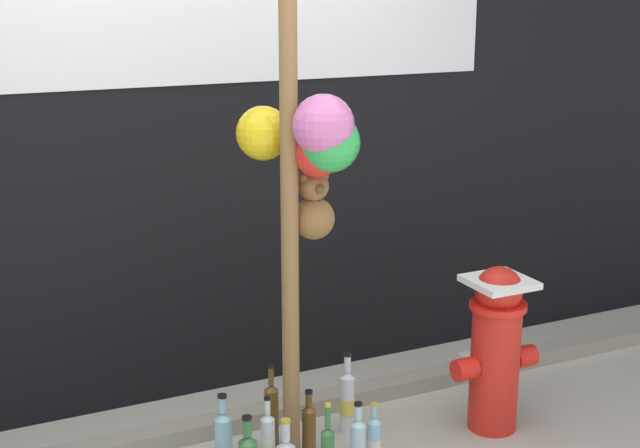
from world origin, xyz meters
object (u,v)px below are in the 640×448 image
bottle_8 (272,414)px  memorial_post (303,93)px  bottle_1 (358,443)px  bottle_3 (374,439)px  bottle_9 (268,446)px  fire_hydrant (496,345)px  bottle_6 (223,437)px  bottle_5 (347,401)px  bottle_0 (309,428)px

bottle_8 → memorial_post: bearing=-63.2°
bottle_1 → bottle_3: size_ratio=1.15×
bottle_3 → bottle_9: bearing=173.1°
bottle_3 → bottle_9: 0.48m
memorial_post → bottle_3: size_ratio=10.42×
fire_hydrant → bottle_6: bearing=170.7°
fire_hydrant → bottle_3: (-0.66, -0.04, -0.31)m
bottle_1 → bottle_6: size_ratio=0.96×
bottle_5 → bottle_8: bottle_8 is taller
bottle_0 → bottle_8: 0.19m
bottle_6 → bottle_9: bottle_9 is taller
bottle_1 → bottle_8: bearing=125.6°
bottle_3 → bottle_0: bearing=143.5°
bottle_8 → bottle_5: bearing=-3.1°
bottle_8 → bottle_0: bearing=-48.8°
bottle_1 → bottle_0: bearing=121.6°
bottle_3 → bottle_6: (-0.60, 0.25, 0.03)m
bottle_9 → bottle_5: bearing=25.3°
memorial_post → bottle_5: (0.28, 0.15, -1.46)m
fire_hydrant → bottle_9: (-1.13, 0.02, -0.26)m
memorial_post → bottle_5: size_ratio=7.41×
bottle_1 → bottle_8: (-0.25, 0.35, 0.03)m
memorial_post → bottle_9: memorial_post is taller
bottle_0 → bottle_9: 0.27m
bottle_0 → bottle_1: bottle_1 is taller
memorial_post → bottle_8: 1.46m
bottle_8 → bottle_9: (-0.12, -0.25, -0.00)m
bottle_3 → bottle_8: size_ratio=0.70×
memorial_post → bottle_8: size_ratio=7.30×
bottle_6 → bottle_8: bearing=13.7°
bottle_0 → bottle_8: (-0.12, 0.14, 0.03)m
memorial_post → fire_hydrant: (0.93, -0.10, -1.20)m
fire_hydrant → bottle_6: fire_hydrant is taller
bottle_0 → bottle_8: size_ratio=0.78×
bottle_1 → bottle_3: bearing=22.8°
bottle_0 → bottle_5: bearing=25.3°
bottle_1 → memorial_post: bearing=132.5°
bottle_5 → memorial_post: bearing=-152.0°
fire_hydrant → bottle_5: 0.74m
memorial_post → fire_hydrant: memorial_post is taller
bottle_5 → bottle_0: bearing=-154.7°
bottle_9 → bottle_1: bearing=-14.9°
bottle_6 → bottle_8: (0.25, 0.06, 0.02)m
fire_hydrant → bottle_9: fire_hydrant is taller
memorial_post → bottle_8: (-0.09, 0.17, -1.45)m
bottle_3 → bottle_5: size_ratio=0.71×
bottle_0 → bottle_1: 0.25m
bottle_6 → memorial_post: bearing=-18.1°
fire_hydrant → bottle_8: fire_hydrant is taller
bottle_5 → bottle_3: bearing=-93.5°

